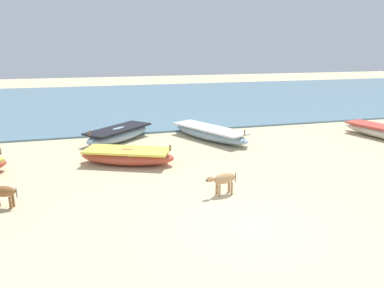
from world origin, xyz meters
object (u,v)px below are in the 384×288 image
Objects in this scene: fishing_boat_3 at (127,156)px; calf_far_brown at (2,192)px; fishing_boat_4 at (119,134)px; calf_near_tan at (223,179)px; fishing_boat_0 at (210,133)px.

calf_far_brown is at bearing -118.33° from fishing_boat_3.
fishing_boat_4 is (-0.06, 3.08, 0.02)m from fishing_boat_3.
fishing_boat_4 reaches higher than fishing_boat_3.
fishing_boat_4 reaches higher than calf_far_brown.
calf_far_brown is at bearing -17.54° from calf_near_tan.
calf_near_tan is at bearing -41.33° from fishing_boat_0.
calf_near_tan is 1.06× the size of calf_far_brown.
fishing_boat_0 reaches higher than calf_near_tan.
fishing_boat_3 is 3.69× the size of calf_near_tan.
calf_near_tan is at bearing 66.22° from fishing_boat_4.
fishing_boat_4 is at bearing -128.46° from fishing_boat_0.
fishing_boat_0 reaches higher than fishing_boat_3.
calf_far_brown is (-3.18, -2.52, 0.12)m from fishing_boat_3.
fishing_boat_3 is 3.90× the size of calf_far_brown.
fishing_boat_0 reaches higher than calf_far_brown.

